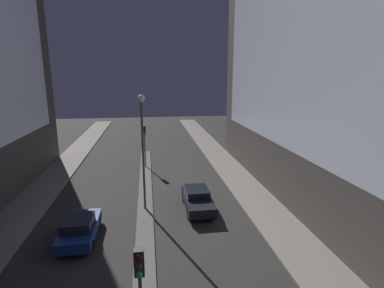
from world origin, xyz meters
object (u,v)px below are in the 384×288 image
(traffic_light_mid, at_px, (145,137))
(street_lamp, at_px, (142,134))
(car_right_lane, at_px, (198,199))
(traffic_light_near, at_px, (140,283))
(car_left_lane, at_px, (80,228))

(traffic_light_mid, bearing_deg, street_lamp, -90.00)
(car_right_lane, bearing_deg, traffic_light_mid, 109.49)
(traffic_light_near, distance_m, car_right_lane, 12.80)
(street_lamp, xyz_separation_m, car_right_lane, (3.85, -0.41, -4.93))
(street_lamp, distance_m, car_right_lane, 6.27)
(car_left_lane, distance_m, car_right_lane, 8.34)
(street_lamp, height_order, car_left_lane, street_lamp)
(street_lamp, relative_size, car_left_lane, 1.88)
(traffic_light_near, xyz_separation_m, car_left_lane, (-3.85, 8.71, -2.56))
(street_lamp, bearing_deg, traffic_light_near, -90.00)
(traffic_light_near, relative_size, traffic_light_mid, 1.00)
(traffic_light_near, distance_m, car_left_lane, 9.86)
(car_left_lane, bearing_deg, car_right_lane, 22.75)
(traffic_light_mid, bearing_deg, traffic_light_near, -90.00)
(car_left_lane, bearing_deg, traffic_light_mid, 74.73)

